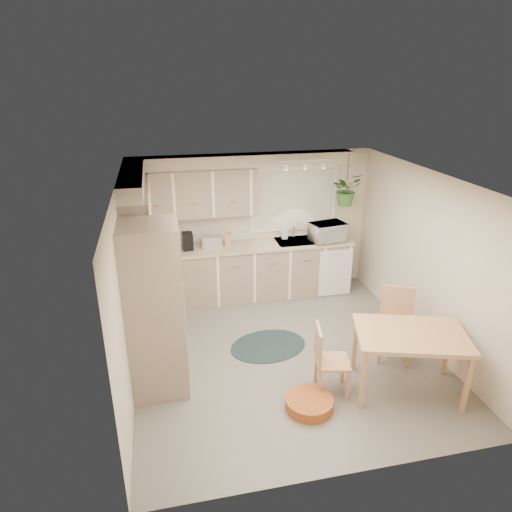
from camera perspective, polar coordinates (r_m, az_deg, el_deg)
name	(u,v)px	position (r m, az deg, el deg)	size (l,w,h in m)	color
floor	(285,353)	(6.43, 3.62, -11.97)	(4.20, 4.20, 0.00)	slate
ceiling	(290,181)	(5.46, 4.22, 9.39)	(4.20, 4.20, 0.00)	white
wall_back	(253,224)	(7.75, -0.40, 4.06)	(4.00, 0.04, 2.40)	beige
wall_front	(354,371)	(4.14, 12.18, -13.85)	(4.00, 0.04, 2.40)	beige
wall_left	(126,288)	(5.66, -16.00, -3.87)	(0.04, 4.20, 2.40)	beige
wall_right	(428,260)	(6.65, 20.69, -0.52)	(0.04, 4.20, 2.40)	beige
base_cab_left	(155,307)	(6.76, -12.47, -6.22)	(0.60, 1.85, 0.90)	gray
base_cab_back	(245,272)	(7.71, -1.37, -2.03)	(3.60, 0.60, 0.90)	gray
counter_left	(153,277)	(6.56, -12.71, -2.59)	(0.64, 1.89, 0.04)	tan
counter_back	(245,246)	(7.52, -1.39, 1.21)	(3.64, 0.64, 0.04)	tan
oven_stack	(155,311)	(5.38, -12.54, -6.75)	(0.65, 0.65, 2.10)	gray
wall_oven_face	(183,308)	(5.38, -9.11, -6.48)	(0.02, 0.56, 0.58)	silver
upper_cab_left	(137,213)	(6.37, -14.62, 5.21)	(0.35, 2.00, 0.75)	gray
upper_cab_back	(193,193)	(7.27, -7.92, 7.77)	(2.00, 0.35, 0.75)	gray
soffit_left	(132,178)	(6.25, -15.26, 9.35)	(0.30, 2.00, 0.20)	beige
soffit_back	(242,161)	(7.30, -1.74, 11.83)	(3.60, 0.30, 0.20)	beige
cooktop	(154,293)	(6.02, -12.58, -4.60)	(0.52, 0.58, 0.02)	silver
range_hood	(150,261)	(5.84, -13.14, -0.61)	(0.40, 0.60, 0.14)	silver
window_blinds	(294,199)	(7.78, 4.73, 7.12)	(1.40, 0.02, 1.00)	silver
window_frame	(294,199)	(7.79, 4.71, 7.14)	(1.50, 0.02, 1.10)	white
sink	(297,243)	(7.74, 5.15, 1.60)	(0.70, 0.48, 0.10)	#B4B6BD
dishwasher_front	(335,273)	(7.85, 9.89, -2.11)	(0.58, 0.01, 0.83)	silver
track_light_bar	(305,161)	(7.14, 6.15, 11.73)	(0.80, 0.04, 0.04)	silver
wall_clock	(262,166)	(7.51, 0.77, 11.20)	(0.30, 0.30, 0.03)	gold
dining_table	(407,362)	(5.84, 18.40, -12.43)	(1.26, 0.84, 0.79)	tan
chair_left	(333,360)	(5.60, 9.57, -12.68)	(0.40, 0.40, 0.86)	tan
chair_back	(396,326)	(6.35, 17.13, -8.35)	(0.45, 0.45, 0.96)	tan
braided_rug	(268,346)	(6.55, 1.53, -11.15)	(1.09, 0.82, 0.01)	black
pet_bed	(309,403)	(5.53, 6.67, -17.81)	(0.56, 0.56, 0.13)	#BA6925
microwave	(328,230)	(7.74, 8.96, 3.22)	(0.57, 0.31, 0.38)	silver
soap_bottle	(284,236)	(7.80, 3.56, 2.49)	(0.10, 0.21, 0.10)	silver
hanging_plant	(346,193)	(7.67, 11.20, 7.76)	(0.47, 0.52, 0.41)	#326227
coffee_maker	(188,241)	(7.36, -8.54, 1.85)	(0.16, 0.19, 0.28)	black
toaster	(212,242)	(7.43, -5.50, 1.80)	(0.31, 0.18, 0.19)	#B4B6BD
knife_block	(228,239)	(7.49, -3.49, 2.09)	(0.09, 0.09, 0.21)	tan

